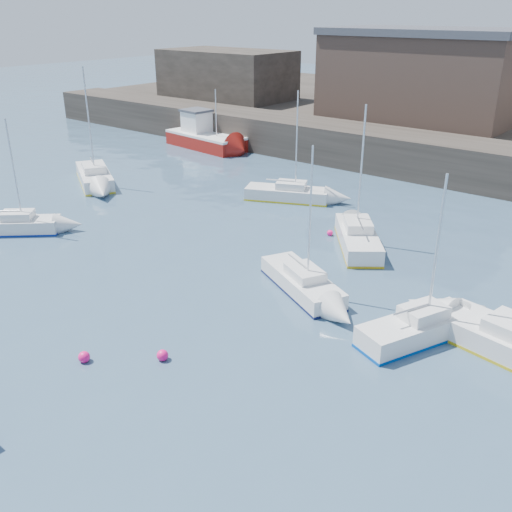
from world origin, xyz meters
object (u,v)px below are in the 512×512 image
Objects in this scene: sailboat_e at (94,176)px; buoy_mid at (163,360)px; buoy_far at (330,235)px; buoy_near at (85,361)px; sailboat_a at (15,225)px; sailboat_c at (418,328)px; sailboat_b at (302,282)px; sailboat_h at (288,193)px; sailboat_f at (358,238)px; fishing_boat at (204,136)px.

sailboat_e is 24.66m from buoy_mid.
sailboat_e is 24.04× the size of buoy_far.
buoy_near is 1.00× the size of buoy_mid.
buoy_near is 16.46m from buoy_far.
sailboat_c is (23.03, 3.51, 0.05)m from sailboat_a.
buoy_near is (18.90, -14.67, -0.54)m from sailboat_e.
sailboat_b is 5.93m from sailboat_c.
sailboat_h is (8.76, 14.73, 0.01)m from sailboat_a.
sailboat_c is 9.48m from sailboat_f.
sailboat_e is at bearing -176.50° from sailboat_f.
sailboat_c reaches higher than fishing_boat.
buoy_far is at bearing -29.48° from fishing_boat.
sailboat_c reaches higher than buoy_mid.
sailboat_b is 19.69× the size of buoy_far.
sailboat_c is (5.89, -0.67, 0.06)m from sailboat_b.
sailboat_b is at bearing 83.98° from buoy_mid.
sailboat_e reaches higher than sailboat_a.
buoy_far is at bearing 139.15° from sailboat_c.
sailboat_f reaches higher than fishing_boat.
sailboat_a is at bearing -120.75° from sailboat_h.
sailboat_e reaches higher than sailboat_c.
sailboat_b is at bearing 13.72° from sailboat_a.
sailboat_h is 20.99m from buoy_near.
sailboat_h is (-14.27, 11.21, -0.04)m from sailboat_c.
sailboat_e is (-4.76, 9.11, 0.08)m from sailboat_a.
buoy_far is (-8.54, 7.39, -0.51)m from sailboat_c.
fishing_boat is 1.30× the size of sailboat_a.
sailboat_c is 15.36× the size of buoy_mid.
sailboat_c is 0.92× the size of sailboat_h.
sailboat_f is at bearing -13.31° from buoy_far.
buoy_near is at bearing -139.23° from buoy_mid.
sailboat_c is 15.37× the size of buoy_near.
sailboat_b is at bearing 173.50° from sailboat_c.
sailboat_h is 19.91m from buoy_mid.
buoy_near is at bearing -21.45° from sailboat_a.
sailboat_h reaches higher than buoy_far.
fishing_boat is 35.04m from buoy_mid.
sailboat_e is at bearing 148.72° from buoy_mid.
fishing_boat is at bearing 106.10° from sailboat_a.
sailboat_e reaches higher than buoy_mid.
fishing_boat is 19.66× the size of buoy_mid.
sailboat_h is 16.72× the size of buoy_near.
sailboat_f is at bearing 89.11° from buoy_mid.
fishing_boat is 24.23m from buoy_far.
fishing_boat is at bearing 141.87° from sailboat_b.
sailboat_b is 15.84× the size of buoy_near.
buoy_near is 1.24× the size of buoy_far.
buoy_mid is at bearing -67.71° from sailboat_h.
sailboat_b reaches higher than fishing_boat.
sailboat_b is 0.95× the size of sailboat_h.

